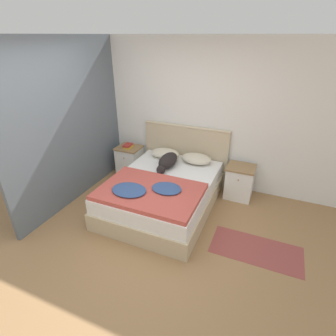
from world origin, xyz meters
TOP-DOWN VIEW (x-y plane):
  - ground_plane at (0.00, 0.00)m, footprint 16.00×16.00m
  - wall_back at (0.00, 2.13)m, footprint 9.00×0.06m
  - wall_side_left at (-1.53, 1.05)m, footprint 0.06×3.10m
  - bed at (-0.01, 1.03)m, footprint 1.53×2.00m
  - headboard at (-0.01, 2.06)m, footprint 1.61×0.06m
  - nightstand_left at (-1.10, 1.81)m, footprint 0.46×0.42m
  - nightstand_right at (1.07, 1.81)m, footprint 0.46×0.42m
  - pillow_left at (-0.31, 1.80)m, footprint 0.53×0.37m
  - pillow_right at (0.29, 1.80)m, footprint 0.53×0.37m
  - quilt at (-0.03, 0.57)m, footprint 1.44×0.99m
  - dog at (-0.12, 1.46)m, footprint 0.26×0.74m
  - book_stack at (-1.09, 1.79)m, footprint 0.15×0.21m
  - rug at (1.52, 0.60)m, footprint 1.17×0.57m

SIDE VIEW (x-z plane):
  - ground_plane at x=0.00m, z-range 0.00..0.00m
  - rug at x=1.52m, z-range 0.00..0.00m
  - bed at x=-0.01m, z-range 0.00..0.51m
  - nightstand_left at x=-1.10m, z-range 0.00..0.58m
  - nightstand_right at x=1.07m, z-range 0.00..0.58m
  - quilt at x=-0.03m, z-range 0.50..0.61m
  - headboard at x=-0.01m, z-range 0.02..1.11m
  - pillow_left at x=-0.31m, z-range 0.51..0.67m
  - pillow_right at x=0.29m, z-range 0.51..0.67m
  - dog at x=-0.12m, z-range 0.51..0.73m
  - book_stack at x=-1.09m, z-range 0.58..0.65m
  - wall_back at x=0.00m, z-range 0.00..2.55m
  - wall_side_left at x=-1.53m, z-range 0.00..2.55m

